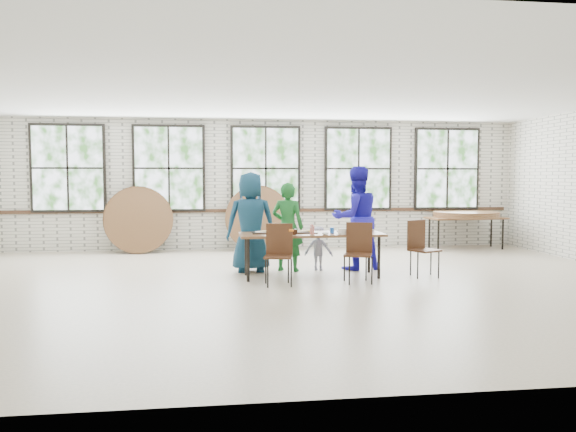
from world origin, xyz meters
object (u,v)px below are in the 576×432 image
at_px(chair_near_right, 359,247).
at_px(storage_table, 466,219).
at_px(dining_table, 311,236).
at_px(chair_near_left, 279,249).

distance_m(chair_near_right, storage_table, 5.18).
distance_m(dining_table, storage_table, 5.32).
height_order(chair_near_left, chair_near_right, same).
xyz_separation_m(chair_near_left, chair_near_right, (1.29, 0.04, 0.00)).
bearing_deg(dining_table, chair_near_right, -39.09).
xyz_separation_m(dining_table, storage_table, (4.23, 3.23, -0.00)).
bearing_deg(dining_table, chair_near_left, -137.74).
xyz_separation_m(chair_near_right, storage_table, (3.55, 3.76, 0.13)).
xyz_separation_m(chair_near_left, storage_table, (4.84, 3.80, 0.13)).
height_order(dining_table, chair_near_left, chair_near_left).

